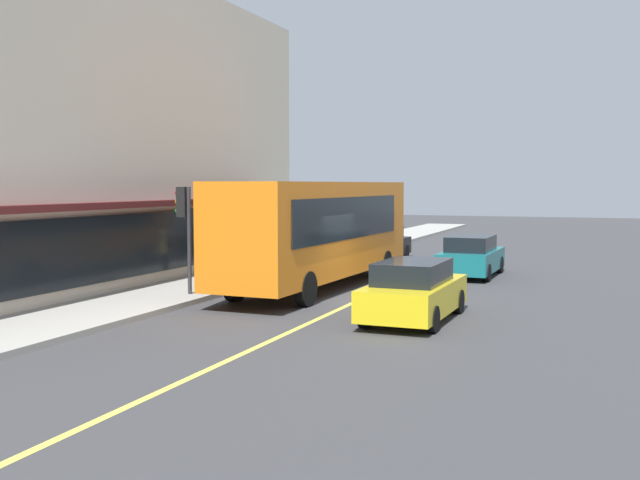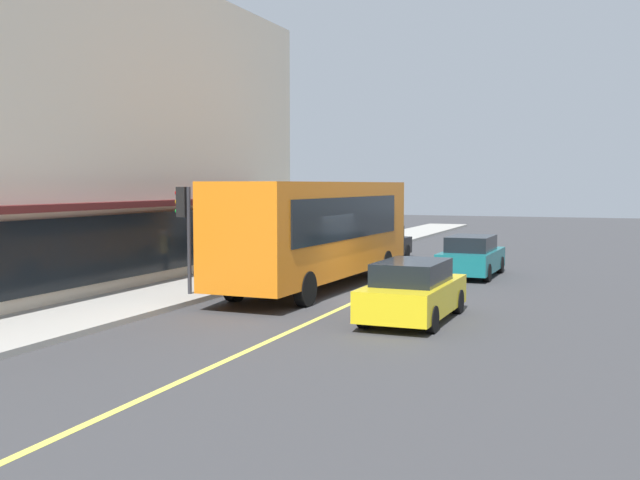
{
  "view_description": "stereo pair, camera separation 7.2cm",
  "coord_description": "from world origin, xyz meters",
  "px_view_note": "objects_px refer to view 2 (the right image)",
  "views": [
    {
      "loc": [
        -21.28,
        -6.86,
        3.43
      ],
      "look_at": [
        1.47,
        1.99,
        1.6
      ],
      "focal_mm": 41.95,
      "sensor_mm": 36.0,
      "label": 1
    },
    {
      "loc": [
        -21.26,
        -6.93,
        3.43
      ],
      "look_at": [
        1.47,
        1.99,
        1.6
      ],
      "focal_mm": 41.95,
      "sensor_mm": 36.0,
      "label": 2
    }
  ],
  "objects_px": {
    "car_teal": "(472,257)",
    "car_yellow": "(413,291)",
    "traffic_light": "(184,214)",
    "car_black": "(380,244)",
    "pedestrian_mid_block": "(209,250)",
    "bus": "(319,228)"
  },
  "relations": [
    {
      "from": "pedestrian_mid_block",
      "to": "traffic_light",
      "type": "bearing_deg",
      "value": -160.63
    },
    {
      "from": "traffic_light",
      "to": "car_black",
      "type": "relative_size",
      "value": 0.74
    },
    {
      "from": "car_black",
      "to": "car_teal",
      "type": "relative_size",
      "value": 1.0
    },
    {
      "from": "car_black",
      "to": "car_yellow",
      "type": "xyz_separation_m",
      "value": [
        -13.96,
        -5.11,
        0.0
      ]
    },
    {
      "from": "bus",
      "to": "car_black",
      "type": "relative_size",
      "value": 2.57
    },
    {
      "from": "bus",
      "to": "car_yellow",
      "type": "distance_m",
      "value": 6.46
    },
    {
      "from": "traffic_light",
      "to": "car_teal",
      "type": "bearing_deg",
      "value": -39.52
    },
    {
      "from": "traffic_light",
      "to": "bus",
      "type": "bearing_deg",
      "value": -39.43
    },
    {
      "from": "bus",
      "to": "traffic_light",
      "type": "height_order",
      "value": "bus"
    },
    {
      "from": "car_black",
      "to": "pedestrian_mid_block",
      "type": "relative_size",
      "value": 2.68
    },
    {
      "from": "pedestrian_mid_block",
      "to": "car_yellow",
      "type": "bearing_deg",
      "value": -119.24
    },
    {
      "from": "car_black",
      "to": "car_teal",
      "type": "xyz_separation_m",
      "value": [
        -4.35,
        -4.88,
        0.0
      ]
    },
    {
      "from": "car_teal",
      "to": "car_yellow",
      "type": "distance_m",
      "value": 9.61
    },
    {
      "from": "traffic_light",
      "to": "pedestrian_mid_block",
      "type": "bearing_deg",
      "value": 19.37
    },
    {
      "from": "bus",
      "to": "car_teal",
      "type": "bearing_deg",
      "value": -39.58
    },
    {
      "from": "car_black",
      "to": "pedestrian_mid_block",
      "type": "xyz_separation_m",
      "value": [
        -9.15,
        3.49,
        0.38
      ]
    },
    {
      "from": "car_yellow",
      "to": "car_black",
      "type": "bearing_deg",
      "value": 20.09
    },
    {
      "from": "car_teal",
      "to": "bus",
      "type": "bearing_deg",
      "value": 140.42
    },
    {
      "from": "traffic_light",
      "to": "car_yellow",
      "type": "bearing_deg",
      "value": -98.3
    },
    {
      "from": "car_teal",
      "to": "car_yellow",
      "type": "xyz_separation_m",
      "value": [
        -9.61,
        -0.23,
        0.0
      ]
    },
    {
      "from": "traffic_light",
      "to": "car_black",
      "type": "distance_m",
      "value": 13.2
    },
    {
      "from": "car_black",
      "to": "pedestrian_mid_block",
      "type": "distance_m",
      "value": 9.8
    }
  ]
}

